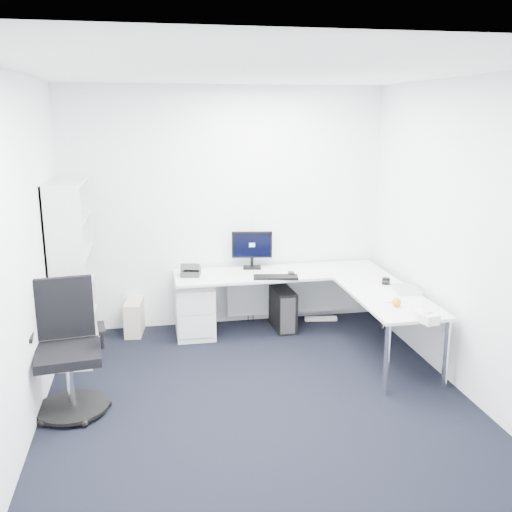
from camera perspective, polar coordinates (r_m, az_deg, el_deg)
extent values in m
plane|color=black|center=(4.93, 0.57, -15.01)|extent=(4.20, 4.20, 0.00)
plane|color=white|center=(4.32, 0.66, 18.10)|extent=(4.20, 4.20, 0.00)
cube|color=white|center=(6.47, -3.04, 4.76)|extent=(3.60, 0.02, 2.70)
cube|color=white|center=(2.52, 10.18, -10.80)|extent=(3.60, 0.02, 2.70)
cube|color=white|center=(4.46, -22.73, -0.63)|extent=(0.02, 4.20, 2.70)
cube|color=white|center=(5.09, 20.90, 1.28)|extent=(0.02, 4.20, 2.70)
cube|color=silver|center=(6.33, -6.15, -5.17)|extent=(0.41, 0.51, 0.63)
cube|color=black|center=(6.52, 2.71, -5.33)|extent=(0.23, 0.48, 0.46)
cube|color=beige|center=(6.53, -12.07, -5.99)|extent=(0.23, 0.42, 0.38)
cube|color=white|center=(6.86, 6.50, -6.25)|extent=(0.39, 0.12, 0.04)
cube|color=black|center=(6.11, 1.98, -2.12)|extent=(0.49, 0.24, 0.02)
cube|color=black|center=(6.22, 3.53, -1.79)|extent=(0.07, 0.11, 0.03)
cube|color=white|center=(5.67, 12.72, -3.80)|extent=(0.18, 0.47, 0.02)
sphere|color=orange|center=(5.37, 13.87, -4.51)|extent=(0.08, 0.08, 0.08)
cube|color=white|center=(5.06, 16.58, -5.85)|extent=(0.16, 0.25, 0.08)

